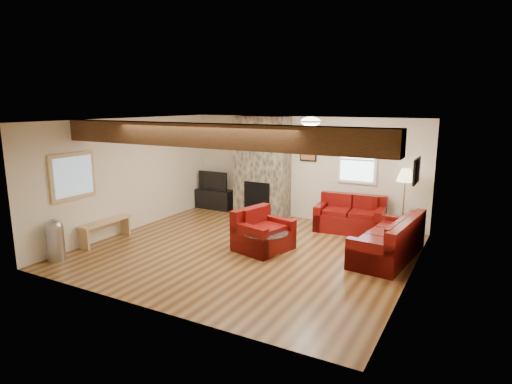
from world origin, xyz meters
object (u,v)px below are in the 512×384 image
Objects in this scene: loveseat at (350,214)px; coffee_table at (266,243)px; tv_cabinet at (215,199)px; floor_lamp at (405,179)px; sofa_three at (388,238)px; television at (215,180)px; armchair_red at (263,230)px.

coffee_table is (-0.98, -2.20, -0.18)m from loveseat.
tv_cabinet is 0.71× the size of floor_lamp.
floor_lamp reaches higher than coffee_table.
coffee_table is at bearing -61.97° from sofa_three.
sofa_three reaches higher than tv_cabinet.
coffee_table is 3.32m from floor_lamp.
television is at bearing -102.60° from sofa_three.
tv_cabinet is (-4.93, 1.64, -0.13)m from sofa_three.
armchair_red is 3.59m from tv_cabinet.
loveseat is 1.42× the size of tv_cabinet.
armchair_red is at bearing -123.95° from loveseat.
floor_lamp is at bearing 2.94° from loveseat.
armchair_red is 3.24m from floor_lamp.
armchair_red is (-2.22, -0.71, 0.01)m from sofa_three.
sofa_three is 1.36× the size of loveseat.
loveseat is 1.50× the size of armchair_red.
sofa_three is 2.35× the size of coffee_table.
tv_cabinet is (-2.84, 2.50, 0.05)m from coffee_table.
coffee_table is 0.58× the size of floor_lamp.
coffee_table is 0.82× the size of tv_cabinet.
floor_lamp is at bearing -30.65° from armchair_red.
coffee_table is (0.13, -0.15, -0.19)m from armchair_red.
sofa_three is at bearing 22.22° from coffee_table.
loveseat is at bearing 65.85° from coffee_table.
tv_cabinet is (-2.71, 2.35, -0.14)m from armchair_red.
television is at bearing 138.69° from coffee_table.
coffee_table is 0.97× the size of television.
armchair_red is 3.61m from television.
tv_cabinet is at bearing 0.00° from television.
television is (-2.84, 2.50, 0.57)m from coffee_table.
floor_lamp reaches higher than television.
tv_cabinet is 5.02m from floor_lamp.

